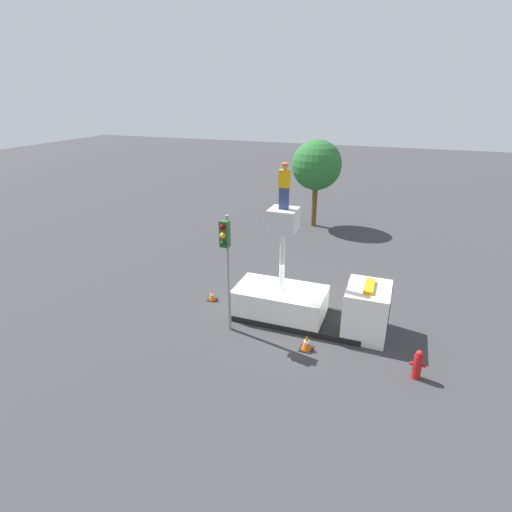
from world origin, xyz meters
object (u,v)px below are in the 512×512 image
(tree_left_bg, at_px, (317,165))
(bucket_truck, at_px, (310,303))
(fire_hydrant, at_px, (418,365))
(worker, at_px, (284,186))
(traffic_light_pole, at_px, (226,252))
(traffic_cone_rear, at_px, (212,295))
(traffic_cone_curbside, at_px, (307,343))

(tree_left_bg, bearing_deg, bucket_truck, -77.95)
(fire_hydrant, height_order, tree_left_bg, tree_left_bg)
(fire_hydrant, bearing_deg, worker, 158.24)
(bucket_truck, relative_size, traffic_light_pole, 1.30)
(worker, bearing_deg, traffic_cone_rear, 174.85)
(traffic_light_pole, xyz_separation_m, traffic_cone_rear, (-1.75, 2.09, -3.18))
(worker, relative_size, traffic_cone_curbside, 2.85)
(traffic_light_pole, distance_m, traffic_cone_rear, 4.19)
(fire_hydrant, relative_size, tree_left_bg, 0.18)
(worker, distance_m, fire_hydrant, 7.83)
(bucket_truck, relative_size, traffic_cone_curbside, 10.28)
(traffic_light_pole, relative_size, fire_hydrant, 4.45)
(traffic_cone_rear, bearing_deg, traffic_light_pole, -49.96)
(traffic_light_pole, height_order, tree_left_bg, tree_left_bg)
(worker, bearing_deg, bucket_truck, 0.00)
(worker, height_order, tree_left_bg, worker)
(fire_hydrant, distance_m, traffic_cone_rear, 9.25)
(traffic_cone_rear, relative_size, tree_left_bg, 0.09)
(traffic_cone_rear, bearing_deg, traffic_cone_curbside, -23.84)
(traffic_cone_curbside, bearing_deg, worker, 129.91)
(worker, height_order, traffic_light_pole, worker)
(bucket_truck, bearing_deg, fire_hydrant, -27.27)
(traffic_cone_rear, xyz_separation_m, traffic_cone_curbside, (5.03, -2.22, 0.03))
(worker, relative_size, tree_left_bg, 0.29)
(fire_hydrant, height_order, traffic_cone_curbside, fire_hydrant)
(tree_left_bg, bearing_deg, traffic_light_pole, -90.57)
(worker, xyz_separation_m, fire_hydrant, (5.47, -2.18, -5.16))
(traffic_cone_rear, height_order, traffic_cone_curbside, traffic_cone_curbside)
(fire_hydrant, relative_size, traffic_cone_rear, 1.98)
(worker, relative_size, fire_hydrant, 1.60)
(worker, height_order, fire_hydrant, worker)
(traffic_light_pole, bearing_deg, bucket_truck, 31.45)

